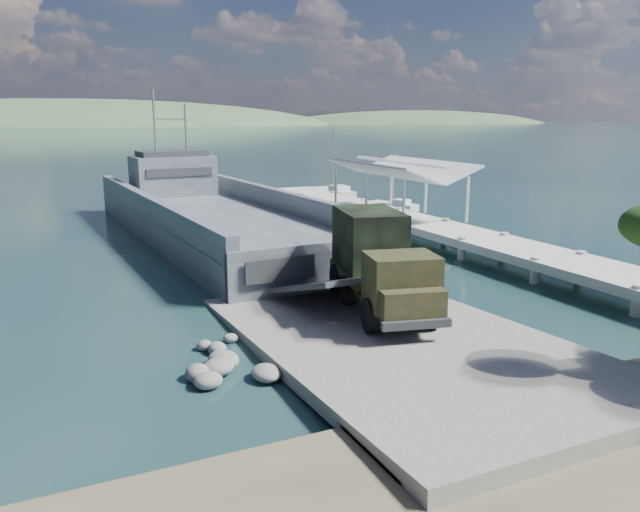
{
  "coord_description": "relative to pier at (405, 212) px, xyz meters",
  "views": [
    {
      "loc": [
        -11.94,
        -19.45,
        8.47
      ],
      "look_at": [
        0.06,
        6.0,
        2.13
      ],
      "focal_mm": 35.0,
      "sensor_mm": 36.0,
      "label": 1
    }
  ],
  "objects": [
    {
      "name": "ground",
      "position": [
        -13.0,
        -18.77,
        -1.6
      ],
      "size": [
        1400.0,
        1400.0,
        0.0
      ],
      "primitive_type": "plane",
      "color": "#183A3A",
      "rests_on": "ground"
    },
    {
      "name": "boat_ramp",
      "position": [
        -13.0,
        -19.77,
        -1.35
      ],
      "size": [
        10.0,
        18.0,
        0.5
      ],
      "primitive_type": "cube",
      "color": "#66645D",
      "rests_on": "ground"
    },
    {
      "name": "shoreline_rocks",
      "position": [
        -19.2,
        -18.27,
        -1.6
      ],
      "size": [
        3.2,
        5.6,
        0.9
      ],
      "primitive_type": null,
      "color": "#60605D",
      "rests_on": "ground"
    },
    {
      "name": "distant_headlands",
      "position": [
        37.0,
        541.23,
        -1.6
      ],
      "size": [
        1000.0,
        240.0,
        48.0
      ],
      "primitive_type": null,
      "color": "#3B5C39",
      "rests_on": "ground"
    },
    {
      "name": "pier",
      "position": [
        0.0,
        0.0,
        0.0
      ],
      "size": [
        6.4,
        44.0,
        6.1
      ],
      "color": "#9C9B92",
      "rests_on": "ground"
    },
    {
      "name": "landing_craft",
      "position": [
        -13.01,
        4.34,
        -0.66
      ],
      "size": [
        11.33,
        39.02,
        11.48
      ],
      "rotation": [
        0.0,
        0.0,
        0.05
      ],
      "color": "#43494F",
      "rests_on": "ground"
    },
    {
      "name": "military_truck",
      "position": [
        -11.83,
        -16.21,
        0.86
      ],
      "size": [
        4.48,
        8.86,
        3.95
      ],
      "rotation": [
        0.0,
        0.0,
        -0.24
      ],
      "color": "black",
      "rests_on": "boat_ramp"
    },
    {
      "name": "soldier",
      "position": [
        -13.56,
        -19.34,
        -0.29
      ],
      "size": [
        0.71,
        0.62,
        1.63
      ],
      "primitive_type": "imported",
      "rotation": [
        0.0,
        0.0,
        0.47
      ],
      "color": "black",
      "rests_on": "boat_ramp"
    },
    {
      "name": "sailboat_near",
      "position": [
        5.73,
        10.63,
        -1.29
      ],
      "size": [
        3.07,
        4.96,
        5.83
      ],
      "rotation": [
        0.0,
        0.0,
        0.38
      ],
      "color": "silver",
      "rests_on": "ground"
    },
    {
      "name": "sailboat_far",
      "position": [
        4.72,
        21.07,
        -1.19
      ],
      "size": [
        2.3,
        6.42,
        7.68
      ],
      "rotation": [
        0.0,
        0.0,
        0.07
      ],
      "color": "silver",
      "rests_on": "ground"
    }
  ]
}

